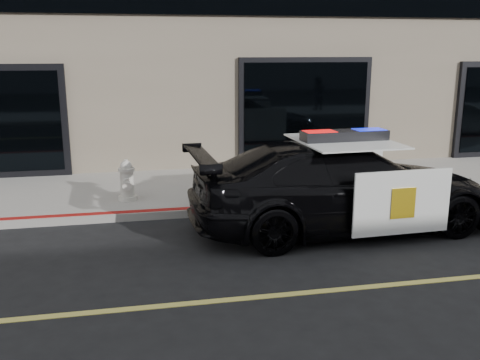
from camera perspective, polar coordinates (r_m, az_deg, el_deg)
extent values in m
cube|color=gray|center=(12.87, 13.37, -0.04)|extent=(60.00, 3.50, 0.15)
imported|color=black|center=(9.40, 10.84, -0.61)|extent=(2.57, 5.49, 1.54)
cube|color=white|center=(8.70, 16.93, -2.33)|extent=(1.65, 0.10, 1.03)
cube|color=white|center=(10.60, 10.91, 0.87)|extent=(1.65, 0.10, 1.03)
cube|color=white|center=(9.24, 11.06, 4.10)|extent=(1.61, 1.91, 0.03)
cube|color=gold|center=(8.67, 17.03, -2.39)|extent=(0.41, 0.03, 0.49)
cube|color=black|center=(9.23, 11.08, 4.65)|extent=(1.49, 0.44, 0.18)
cube|color=red|center=(9.05, 8.49, 4.66)|extent=(0.53, 0.35, 0.17)
cube|color=#0C19CC|center=(9.42, 13.59, 4.79)|extent=(0.53, 0.35, 0.17)
cylinder|color=silver|center=(10.88, -11.89, -1.86)|extent=(0.37, 0.37, 0.08)
cylinder|color=silver|center=(10.80, -11.96, -0.34)|extent=(0.27, 0.27, 0.51)
cylinder|color=silver|center=(10.74, -12.04, 1.10)|extent=(0.32, 0.32, 0.06)
sphere|color=silver|center=(10.73, -12.05, 1.42)|extent=(0.24, 0.24, 0.24)
cylinder|color=silver|center=(10.71, -12.08, 1.96)|extent=(0.07, 0.07, 0.07)
cylinder|color=silver|center=(10.96, -11.98, 0.25)|extent=(0.13, 0.12, 0.13)
cylinder|color=silver|center=(10.62, -11.98, -0.19)|extent=(0.13, 0.12, 0.13)
cylinder|color=silver|center=(10.60, -11.97, -0.60)|extent=(0.17, 0.14, 0.17)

